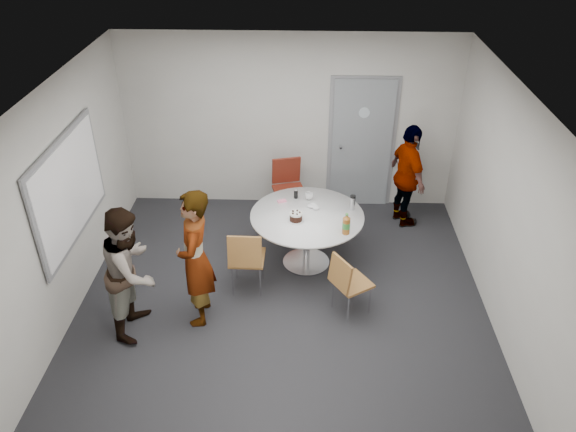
{
  "coord_description": "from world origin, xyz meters",
  "views": [
    {
      "loc": [
        0.26,
        -5.35,
        4.61
      ],
      "look_at": [
        0.06,
        0.25,
        1.11
      ],
      "focal_mm": 35.0,
      "sensor_mm": 36.0,
      "label": 1
    }
  ],
  "objects_px": {
    "table": "(308,222)",
    "chair_near_left": "(246,256)",
    "door": "(362,144)",
    "person_left": "(131,271)",
    "chair_near_right": "(347,280)",
    "whiteboard": "(70,189)",
    "person_main": "(195,259)",
    "chair_far": "(288,183)",
    "person_right": "(408,176)"
  },
  "relations": [
    {
      "from": "door",
      "to": "chair_near_left",
      "type": "distance_m",
      "value": 2.81
    },
    {
      "from": "door",
      "to": "person_left",
      "type": "distance_m",
      "value": 4.04
    },
    {
      "from": "chair_near_left",
      "to": "table",
      "type": "bearing_deg",
      "value": 40.61
    },
    {
      "from": "chair_near_left",
      "to": "person_left",
      "type": "xyz_separation_m",
      "value": [
        -1.21,
        -0.65,
        0.25
      ]
    },
    {
      "from": "person_main",
      "to": "chair_near_left",
      "type": "bearing_deg",
      "value": 129.86
    },
    {
      "from": "chair_near_right",
      "to": "person_main",
      "type": "height_order",
      "value": "person_main"
    },
    {
      "from": "chair_near_left",
      "to": "chair_far",
      "type": "xyz_separation_m",
      "value": [
        0.45,
        1.85,
        0.03
      ]
    },
    {
      "from": "door",
      "to": "person_main",
      "type": "height_order",
      "value": "door"
    },
    {
      "from": "door",
      "to": "person_left",
      "type": "bearing_deg",
      "value": -133.18
    },
    {
      "from": "table",
      "to": "person_right",
      "type": "distance_m",
      "value": 1.8
    },
    {
      "from": "person_main",
      "to": "person_left",
      "type": "distance_m",
      "value": 0.72
    },
    {
      "from": "chair_near_left",
      "to": "person_main",
      "type": "xyz_separation_m",
      "value": [
        -0.51,
        -0.48,
        0.3
      ]
    },
    {
      "from": "chair_near_right",
      "to": "chair_far",
      "type": "relative_size",
      "value": 0.87
    },
    {
      "from": "chair_far",
      "to": "person_right",
      "type": "relative_size",
      "value": 0.6
    },
    {
      "from": "whiteboard",
      "to": "person_left",
      "type": "xyz_separation_m",
      "value": [
        0.8,
        -0.66,
        -0.65
      ]
    },
    {
      "from": "chair_near_left",
      "to": "person_left",
      "type": "relative_size",
      "value": 0.57
    },
    {
      "from": "whiteboard",
      "to": "chair_near_right",
      "type": "bearing_deg",
      "value": -6.42
    },
    {
      "from": "chair_far",
      "to": "door",
      "type": "bearing_deg",
      "value": -173.01
    },
    {
      "from": "door",
      "to": "chair_near_left",
      "type": "bearing_deg",
      "value": -124.11
    },
    {
      "from": "chair_near_left",
      "to": "person_left",
      "type": "distance_m",
      "value": 1.39
    },
    {
      "from": "person_left",
      "to": "person_right",
      "type": "distance_m",
      "value": 4.14
    },
    {
      "from": "table",
      "to": "chair_near_right",
      "type": "height_order",
      "value": "table"
    },
    {
      "from": "table",
      "to": "chair_near_left",
      "type": "height_order",
      "value": "table"
    },
    {
      "from": "chair_far",
      "to": "person_left",
      "type": "distance_m",
      "value": 3.01
    },
    {
      "from": "door",
      "to": "person_left",
      "type": "relative_size",
      "value": 1.33
    },
    {
      "from": "whiteboard",
      "to": "person_left",
      "type": "relative_size",
      "value": 1.19
    },
    {
      "from": "chair_far",
      "to": "chair_near_right",
      "type": "bearing_deg",
      "value": 94.56
    },
    {
      "from": "person_left",
      "to": "chair_near_right",
      "type": "bearing_deg",
      "value": -78.51
    },
    {
      "from": "whiteboard",
      "to": "chair_near_left",
      "type": "xyz_separation_m",
      "value": [
        2.01,
        -0.01,
        -0.9
      ]
    },
    {
      "from": "whiteboard",
      "to": "chair_near_right",
      "type": "xyz_separation_m",
      "value": [
        3.23,
        -0.36,
        -0.95
      ]
    },
    {
      "from": "chair_far",
      "to": "person_main",
      "type": "bearing_deg",
      "value": 52.93
    },
    {
      "from": "table",
      "to": "person_main",
      "type": "relative_size",
      "value": 0.87
    },
    {
      "from": "door",
      "to": "chair_near_right",
      "type": "height_order",
      "value": "door"
    },
    {
      "from": "door",
      "to": "chair_far",
      "type": "xyz_separation_m",
      "value": [
        -1.1,
        -0.44,
        -0.45
      ]
    },
    {
      "from": "chair_near_right",
      "to": "door",
      "type": "bearing_deg",
      "value": 139.81
    },
    {
      "from": "door",
      "to": "chair_near_left",
      "type": "xyz_separation_m",
      "value": [
        -1.55,
        -2.29,
        -0.47
      ]
    },
    {
      "from": "door",
      "to": "chair_far",
      "type": "distance_m",
      "value": 1.27
    },
    {
      "from": "person_right",
      "to": "chair_near_right",
      "type": "bearing_deg",
      "value": 137.07
    },
    {
      "from": "whiteboard",
      "to": "chair_far",
      "type": "bearing_deg",
      "value": 36.88
    },
    {
      "from": "person_main",
      "to": "whiteboard",
      "type": "bearing_deg",
      "value": -111.56
    },
    {
      "from": "door",
      "to": "person_main",
      "type": "distance_m",
      "value": 3.46
    },
    {
      "from": "chair_near_right",
      "to": "chair_far",
      "type": "height_order",
      "value": "chair_far"
    },
    {
      "from": "chair_near_right",
      "to": "table",
      "type": "bearing_deg",
      "value": 172.06
    },
    {
      "from": "person_left",
      "to": "person_right",
      "type": "height_order",
      "value": "person_left"
    },
    {
      "from": "chair_near_left",
      "to": "chair_near_right",
      "type": "relative_size",
      "value": 1.1
    },
    {
      "from": "chair_near_right",
      "to": "person_main",
      "type": "bearing_deg",
      "value": -118.78
    },
    {
      "from": "whiteboard",
      "to": "person_left",
      "type": "bearing_deg",
      "value": -39.41
    },
    {
      "from": "door",
      "to": "person_right",
      "type": "bearing_deg",
      "value": -41.88
    },
    {
      "from": "table",
      "to": "chair_near_left",
      "type": "xyz_separation_m",
      "value": [
        -0.76,
        -0.63,
        -0.11
      ]
    },
    {
      "from": "door",
      "to": "chair_near_right",
      "type": "xyz_separation_m",
      "value": [
        -0.33,
        -2.65,
        -0.53
      ]
    }
  ]
}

